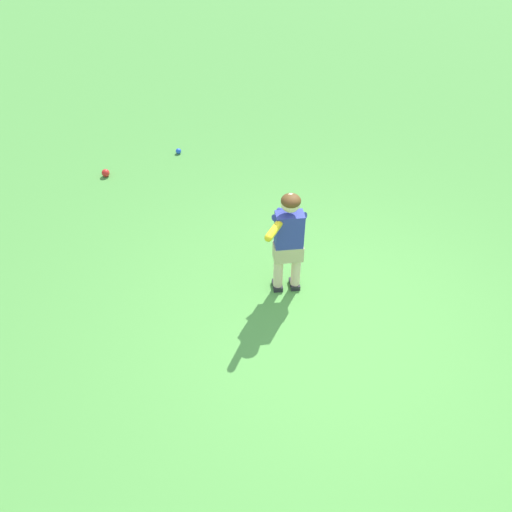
% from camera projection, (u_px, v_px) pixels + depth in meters
% --- Properties ---
extents(ground_plane, '(40.00, 40.00, 0.00)m').
position_uv_depth(ground_plane, '(330.00, 328.00, 4.51)').
color(ground_plane, '#519942').
extents(child_batter, '(0.56, 0.45, 1.08)m').
position_uv_depth(child_batter, '(288.00, 235.00, 4.50)').
color(child_batter, '#232328').
rests_on(child_batter, ground).
extents(play_ball_by_bucket, '(0.08, 0.08, 0.08)m').
position_uv_depth(play_ball_by_bucket, '(178.00, 151.00, 7.00)').
color(play_ball_by_bucket, blue).
rests_on(play_ball_by_bucket, ground).
extents(play_ball_center_lawn, '(0.10, 0.10, 0.10)m').
position_uv_depth(play_ball_center_lawn, '(106.00, 173.00, 6.51)').
color(play_ball_center_lawn, red).
rests_on(play_ball_center_lawn, ground).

